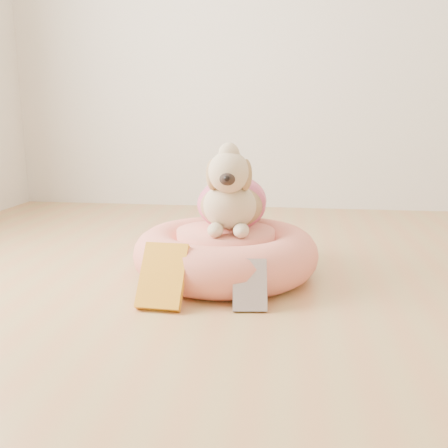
# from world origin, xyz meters

# --- Properties ---
(floor) EXTENTS (4.50, 4.50, 0.00)m
(floor) POSITION_xyz_m (0.00, 0.00, 0.00)
(floor) COLOR tan
(floor) RESTS_ON ground
(wall_back) EXTENTS (4.50, 0.00, 4.50)m
(wall_back) POSITION_xyz_m (0.00, 2.25, 1.35)
(wall_back) COLOR beige
(wall_back) RESTS_ON floor
(pet_bed) EXTENTS (0.73, 0.73, 0.19)m
(pet_bed) POSITION_xyz_m (-0.31, 0.70, 0.09)
(pet_bed) COLOR #F56F60
(pet_bed) RESTS_ON floor
(dog) EXTENTS (0.35, 0.49, 0.35)m
(dog) POSITION_xyz_m (-0.29, 0.73, 0.36)
(dog) COLOR brown
(dog) RESTS_ON pet_bed
(book_yellow) EXTENTS (0.16, 0.17, 0.20)m
(book_yellow) POSITION_xyz_m (-0.48, 0.35, 0.10)
(book_yellow) COLOR yellow
(book_yellow) RESTS_ON floor
(book_white) EXTENTS (0.12, 0.10, 0.16)m
(book_white) POSITION_xyz_m (-0.19, 0.35, 0.08)
(book_white) COLOR white
(book_white) RESTS_ON floor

